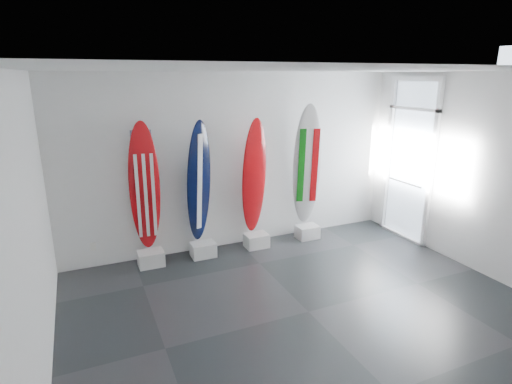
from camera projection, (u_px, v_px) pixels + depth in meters
name	position (u px, v px, depth m)	size (l,w,h in m)	color
floor	(308.00, 312.00, 5.31)	(6.00, 6.00, 0.00)	black
ceiling	(318.00, 70.00, 4.49)	(6.00, 6.00, 0.00)	white
wall_back	(237.00, 162.00, 7.10)	(6.00, 6.00, 0.00)	white
wall_front	(512.00, 304.00, 2.70)	(6.00, 6.00, 0.00)	white
wall_left	(29.00, 240.00, 3.74)	(5.00, 5.00, 0.00)	white
wall_right	(488.00, 177.00, 6.06)	(5.00, 5.00, 0.00)	white
display_block_usa	(151.00, 258.00, 6.57)	(0.40, 0.30, 0.24)	silver
surfboard_usa	(145.00, 187.00, 6.34)	(0.47, 0.08, 2.08)	maroon
display_block_navy	(203.00, 250.00, 6.91)	(0.40, 0.30, 0.24)	silver
surfboard_navy	(199.00, 182.00, 6.68)	(0.46, 0.08, 2.05)	black
display_block_swiss	(256.00, 240.00, 7.29)	(0.40, 0.30, 0.24)	silver
surfboard_swiss	(254.00, 177.00, 7.06)	(0.46, 0.08, 2.04)	maroon
display_block_italy	(307.00, 232.00, 7.69)	(0.40, 0.30, 0.24)	silver
surfboard_italy	(307.00, 166.00, 7.44)	(0.51, 0.08, 2.26)	silver
wall_outlet	(93.00, 247.00, 6.45)	(0.09, 0.02, 0.13)	silver
glass_door	(409.00, 162.00, 7.43)	(0.12, 1.16, 2.85)	white
balcony	(456.00, 202.00, 8.20)	(2.80, 2.20, 1.20)	slate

